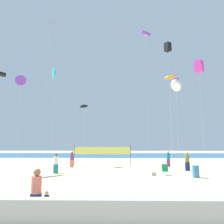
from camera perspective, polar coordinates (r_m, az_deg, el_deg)
name	(u,v)px	position (r m, az deg, el deg)	size (l,w,h in m)	color
ground_plane	(103,179)	(17.59, -2.39, -16.66)	(120.00, 120.00, 0.00)	beige
ocean_band	(112,155)	(50.56, 0.08, -10.96)	(120.00, 20.00, 0.01)	#28608C
boardwalk_ledge	(83,213)	(7.96, -7.39, -24.20)	(28.00, 0.44, 0.87)	#A8A8AD
mother_figure	(36,190)	(9.42, -18.83, -18.30)	(0.39, 0.39, 1.70)	navy
toddler_figure	(46,203)	(9.28, -16.45, -21.35)	(0.20, 0.20, 0.88)	#99B28C
beachgoer_plum_shirt	(72,159)	(25.79, -10.23, -11.68)	(0.40, 0.40, 1.75)	#EA7260
beachgoer_olive_shirt	(187,161)	(23.34, 18.69, -11.70)	(0.42, 0.42, 1.82)	navy
beachgoer_white_shirt	(56,162)	(20.99, -14.13, -12.42)	(0.40, 0.40, 1.77)	#19727A
beachgoer_teal_shirt	(168,158)	(27.01, 14.20, -11.36)	(0.40, 0.40, 1.77)	#7A3872
folding_beach_chair	(165,169)	(19.83, 13.47, -14.11)	(0.52, 0.65, 0.89)	#1E8C4C
trash_barrel	(196,172)	(19.15, 20.63, -14.06)	(0.53, 0.53, 0.92)	teal
volleyball_net	(102,151)	(28.08, -2.55, -10.06)	(7.11, 0.42, 2.40)	#4C4C51
beach_handbag	(154,174)	(19.30, 10.66, -15.33)	(0.36, 0.18, 0.29)	#99B28C
kite_black_inflatable	(84,106)	(36.48, -7.26, 1.45)	(1.50, 0.85, 8.97)	silver
kite_cyan_delta	(55,73)	(31.27, -14.41, 9.56)	(1.05, 1.61, 12.73)	silver
kite_magenta_diamond	(49,29)	(39.01, -15.78, 19.71)	(0.57, 0.58, 21.93)	silver
kite_white_inflatable	(176,86)	(23.26, 16.09, 6.53)	(1.89, 2.97, 9.12)	silver
kite_violet_tube	(146,34)	(41.92, 8.60, 19.22)	(1.89, 1.59, 22.09)	silver
kite_orange_inflatable	(170,77)	(34.33, 14.52, 8.55)	(1.70, 1.42, 12.73)	silver
kite_black_box	(168,47)	(41.48, 14.06, 15.80)	(1.30, 1.30, 19.97)	silver
kite_violet_delta	(21,81)	(36.48, -22.30, 7.42)	(1.64, 0.91, 12.75)	silver
kite_magenta_box	(199,67)	(31.12, 21.38, 10.77)	(1.29, 1.29, 13.10)	silver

